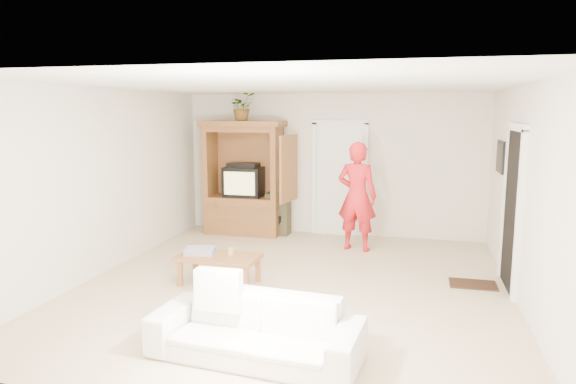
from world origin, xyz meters
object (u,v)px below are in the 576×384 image
at_px(coffee_table, 219,259).
at_px(man, 357,196).
at_px(sofa, 256,329).
at_px(armoire, 245,185).

bearing_deg(coffee_table, man, 56.35).
relative_size(man, sofa, 0.92).
bearing_deg(man, sofa, 93.75).
xyz_separation_m(sofa, coffee_table, (-1.10, 1.86, 0.06)).
bearing_deg(man, coffee_table, 64.45).
distance_m(armoire, coffee_table, 2.96).
xyz_separation_m(man, coffee_table, (-1.56, -2.16, -0.55)).
xyz_separation_m(armoire, man, (2.16, -0.68, -0.01)).
height_order(armoire, man, armoire).
xyz_separation_m(armoire, sofa, (1.70, -4.70, -0.62)).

